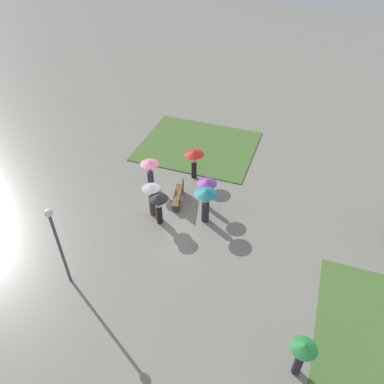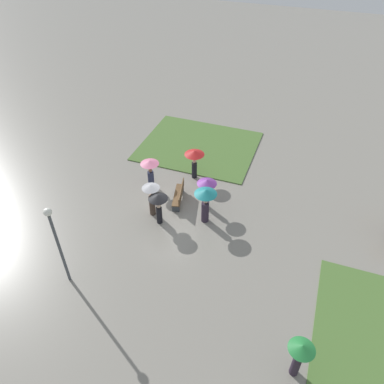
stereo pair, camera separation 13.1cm
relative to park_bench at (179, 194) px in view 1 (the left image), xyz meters
The scene contains 11 objects.
ground_plane 1.08m from the park_bench, ahead, with size 90.00×90.00×0.00m, color gray.
lawn_patch_near 5.61m from the park_bench, behind, with size 6.06×7.29×0.06m.
park_bench is the anchor object (origin of this frame).
lamp_post 7.31m from the park_bench, 21.64° to the right, with size 0.32×0.32×4.14m.
crowd_person_red 2.49m from the park_bench, behind, with size 1.13×1.13×1.83m.
crowd_person_grey 1.89m from the park_bench, 33.41° to the right, with size 0.90×0.90×1.92m.
crowd_person_pink 2.21m from the park_bench, 108.66° to the right, with size 1.03×1.03×1.74m.
crowd_person_teal 2.22m from the park_bench, 61.59° to the left, with size 1.12×1.12×2.00m.
crowd_person_purple 1.75m from the park_bench, 91.72° to the left, with size 1.02×1.02×1.82m.
crowd_person_black 2.09m from the park_bench, 10.36° to the right, with size 0.97×0.97×1.81m.
lone_walker_far_path 10.18m from the park_bench, 44.78° to the left, with size 0.91×0.91×1.85m.
Camera 1 is at (13.24, 5.89, 13.29)m, focal length 35.00 mm.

